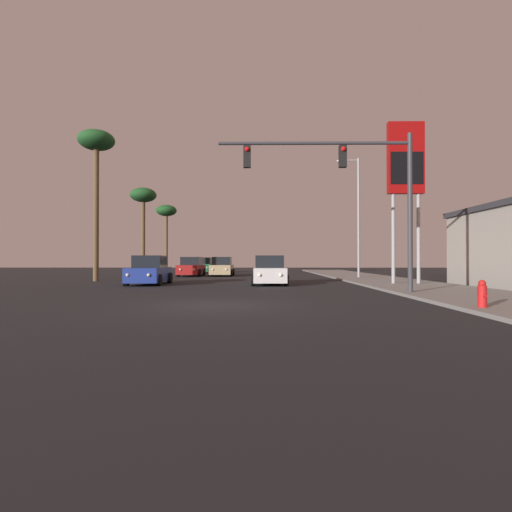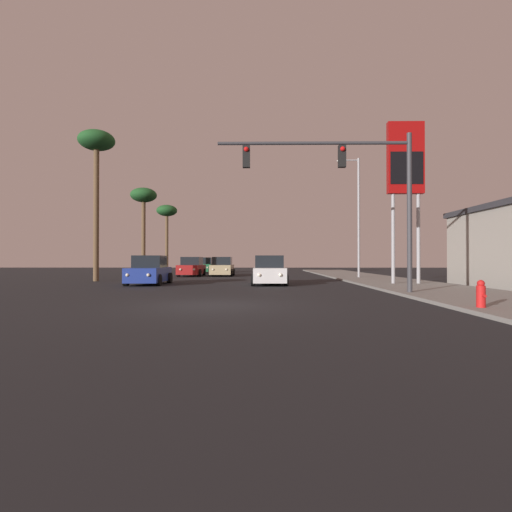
{
  "view_description": "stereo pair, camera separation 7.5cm",
  "coord_description": "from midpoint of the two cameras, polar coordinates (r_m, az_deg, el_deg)",
  "views": [
    {
      "loc": [
        1.41,
        -12.58,
        1.44
      ],
      "look_at": [
        1.13,
        15.38,
        1.7
      ],
      "focal_mm": 28.0,
      "sensor_mm": 36.0,
      "label": 1
    },
    {
      "loc": [
        1.48,
        -12.58,
        1.44
      ],
      "look_at": [
        1.13,
        15.38,
        1.7
      ],
      "focal_mm": 28.0,
      "sensor_mm": 36.0,
      "label": 2
    }
  ],
  "objects": [
    {
      "name": "fire_hydrant",
      "position": [
        12.73,
        29.45,
        -4.75
      ],
      "size": [
        0.24,
        0.34,
        0.76
      ],
      "color": "red",
      "rests_on": "sidewalk_right"
    },
    {
      "name": "car_red",
      "position": [
        35.52,
        -9.26,
        -1.62
      ],
      "size": [
        2.04,
        4.34,
        1.68
      ],
      "rotation": [
        0.0,
        0.0,
        3.11
      ],
      "color": "maroon",
      "rests_on": "ground"
    },
    {
      "name": "sidewalk_right",
      "position": [
        24.01,
        20.21,
        -3.79
      ],
      "size": [
        5.0,
        60.0,
        0.12
      ],
      "color": "gray",
      "rests_on": "ground"
    },
    {
      "name": "ground_plane",
      "position": [
        12.74,
        -6.0,
        -7.01
      ],
      "size": [
        120.0,
        120.0,
        0.0
      ],
      "primitive_type": "plane",
      "color": "black"
    },
    {
      "name": "palm_tree_far",
      "position": [
        48.16,
        -12.73,
        5.89
      ],
      "size": [
        2.4,
        2.4,
        7.87
      ],
      "color": "brown",
      "rests_on": "ground"
    },
    {
      "name": "palm_tree_near",
      "position": [
        29.7,
        -21.92,
        13.87
      ],
      "size": [
        2.4,
        2.4,
        10.13
      ],
      "color": "brown",
      "rests_on": "ground"
    },
    {
      "name": "car_white",
      "position": [
        23.2,
        1.82,
        -2.2
      ],
      "size": [
        2.04,
        4.31,
        1.68
      ],
      "rotation": [
        0.0,
        0.0,
        3.15
      ],
      "color": "silver",
      "rests_on": "ground"
    },
    {
      "name": "traffic_light_mast",
      "position": [
        17.08,
        13.65,
        10.69
      ],
      "size": [
        7.94,
        0.36,
        6.5
      ],
      "color": "#38383D",
      "rests_on": "sidewalk_right"
    },
    {
      "name": "car_tan",
      "position": [
        35.34,
        -4.94,
        -1.63
      ],
      "size": [
        2.04,
        4.31,
        1.68
      ],
      "rotation": [
        0.0,
        0.0,
        3.14
      ],
      "color": "tan",
      "rests_on": "ground"
    },
    {
      "name": "car_green",
      "position": [
        43.63,
        -7.41,
        -1.42
      ],
      "size": [
        2.04,
        4.33,
        1.68
      ],
      "rotation": [
        0.0,
        0.0,
        3.12
      ],
      "color": "#195933",
      "rests_on": "ground"
    },
    {
      "name": "palm_tree_mid",
      "position": [
        38.54,
        -15.86,
        7.77
      ],
      "size": [
        2.4,
        2.4,
        8.07
      ],
      "color": "brown",
      "rests_on": "ground"
    },
    {
      "name": "gas_station_sign",
      "position": [
        24.26,
        20.51,
        11.82
      ],
      "size": [
        2.0,
        0.42,
        9.0
      ],
      "color": "#99999E",
      "rests_on": "sidewalk_right"
    },
    {
      "name": "car_blue",
      "position": [
        24.01,
        -15.08,
        -2.13
      ],
      "size": [
        2.04,
        4.34,
        1.68
      ],
      "rotation": [
        0.0,
        0.0,
        3.17
      ],
      "color": "navy",
      "rests_on": "ground"
    },
    {
      "name": "street_lamp",
      "position": [
        31.26,
        14.13,
        6.24
      ],
      "size": [
        1.74,
        0.24,
        9.0
      ],
      "color": "#99999E",
      "rests_on": "sidewalk_right"
    }
  ]
}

